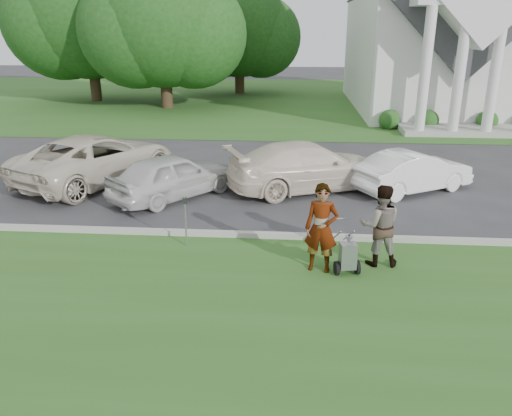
# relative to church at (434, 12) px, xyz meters

# --- Properties ---
(ground) EXTENTS (120.00, 120.00, 0.00)m
(ground) POSITION_rel_church_xyz_m (-9.00, -23.11, -5.94)
(ground) COLOR #333335
(ground) RESTS_ON ground
(grass_strip) EXTENTS (80.00, 7.00, 0.01)m
(grass_strip) POSITION_rel_church_xyz_m (-9.00, -26.11, -5.93)
(grass_strip) COLOR #315A1F
(grass_strip) RESTS_ON ground
(church_lawn) EXTENTS (80.00, 30.00, 0.01)m
(church_lawn) POSITION_rel_church_xyz_m (-9.00, 3.89, -5.93)
(church_lawn) COLOR #315A1F
(church_lawn) RESTS_ON ground
(curb) EXTENTS (80.00, 0.18, 0.15)m
(curb) POSITION_rel_church_xyz_m (-9.00, -22.56, -5.86)
(curb) COLOR #9E9E93
(curb) RESTS_ON ground
(church) EXTENTS (9.19, 19.00, 24.10)m
(church) POSITION_rel_church_xyz_m (0.00, 0.00, 0.00)
(church) COLOR white
(church) RESTS_ON ground
(tree_left) EXTENTS (10.63, 8.40, 9.71)m
(tree_left) POSITION_rel_church_xyz_m (-17.01, -1.13, -0.83)
(tree_left) COLOR #332316
(tree_left) RESTS_ON ground
(tree_far) EXTENTS (11.64, 9.20, 10.73)m
(tree_far) POSITION_rel_church_xyz_m (-23.01, 1.87, -0.25)
(tree_far) COLOR #332316
(tree_far) RESTS_ON ground
(tree_back) EXTENTS (9.61, 7.60, 8.89)m
(tree_back) POSITION_rel_church_xyz_m (-13.01, 6.87, -1.21)
(tree_back) COLOR #332316
(tree_back) RESTS_ON ground
(striping_cart) EXTENTS (0.61, 1.10, 0.97)m
(striping_cart) POSITION_rel_church_xyz_m (-7.29, -24.39, -5.52)
(striping_cart) COLOR black
(striping_cart) RESTS_ON ground
(person_left) EXTENTS (0.80, 0.60, 1.96)m
(person_left) POSITION_rel_church_xyz_m (-7.87, -24.25, -4.96)
(person_left) COLOR #999999
(person_left) RESTS_ON ground
(person_right) EXTENTS (0.93, 0.73, 1.86)m
(person_right) POSITION_rel_church_xyz_m (-6.57, -23.85, -5.01)
(person_right) COLOR #999999
(person_right) RESTS_ON ground
(parking_meter_near) EXTENTS (0.09, 0.08, 1.28)m
(parking_meter_near) POSITION_rel_church_xyz_m (-11.06, -23.20, -5.14)
(parking_meter_near) COLOR gray
(parking_meter_near) RESTS_ON ground
(car_a) EXTENTS (5.02, 6.48, 1.64)m
(car_a) POSITION_rel_church_xyz_m (-15.25, -18.03, -5.12)
(car_a) COLOR beige
(car_a) RESTS_ON ground
(car_b) EXTENTS (3.92, 4.25, 1.41)m
(car_b) POSITION_rel_church_xyz_m (-12.25, -19.56, -5.24)
(car_b) COLOR silver
(car_b) RESTS_ON ground
(car_c) EXTENTS (5.78, 4.19, 1.56)m
(car_c) POSITION_rel_church_xyz_m (-8.02, -18.36, -5.16)
(car_c) COLOR #F3E5CE
(car_c) RESTS_ON ground
(car_d) EXTENTS (4.17, 3.26, 1.32)m
(car_d) POSITION_rel_church_xyz_m (-4.64, -18.32, -5.28)
(car_d) COLOR white
(car_d) RESTS_ON ground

